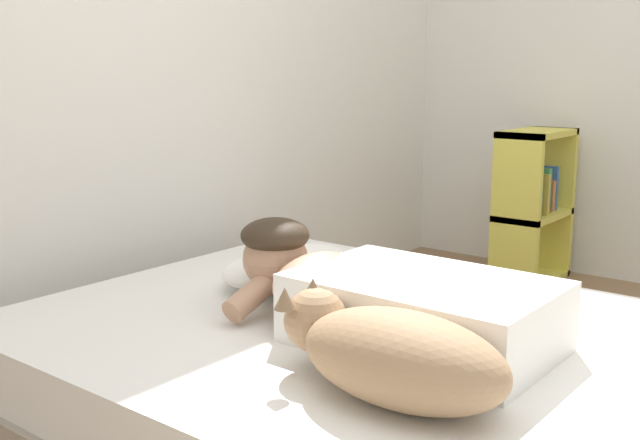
# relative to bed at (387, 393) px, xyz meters

# --- Properties ---
(back_wall) EXTENTS (4.38, 0.12, 2.50)m
(back_wall) POSITION_rel_bed_xyz_m (-0.01, 1.24, 1.08)
(back_wall) COLOR silver
(back_wall) RESTS_ON ground
(bed) EXTENTS (1.51, 2.09, 0.35)m
(bed) POSITION_rel_bed_xyz_m (0.00, 0.00, 0.00)
(bed) COLOR gray
(bed) RESTS_ON ground
(pillow) EXTENTS (0.52, 0.32, 0.11)m
(pillow) POSITION_rel_bed_xyz_m (0.20, 0.52, 0.23)
(pillow) COLOR white
(pillow) RESTS_ON bed
(person_lying) EXTENTS (0.43, 0.92, 0.27)m
(person_lying) POSITION_rel_bed_xyz_m (-0.04, 0.01, 0.28)
(person_lying) COLOR white
(person_lying) RESTS_ON bed
(dog) EXTENTS (0.26, 0.57, 0.21)m
(dog) POSITION_rel_bed_xyz_m (-0.36, -0.24, 0.28)
(dog) COLOR #9E7A56
(dog) RESTS_ON bed
(coffee_cup) EXTENTS (0.13, 0.09, 0.07)m
(coffee_cup) POSITION_rel_bed_xyz_m (0.18, 0.52, 0.21)
(coffee_cup) COLOR teal
(coffee_cup) RESTS_ON bed
(cell_phone) EXTENTS (0.07, 0.14, 0.01)m
(cell_phone) POSITION_rel_bed_xyz_m (-0.13, -0.01, 0.18)
(cell_phone) COLOR black
(cell_phone) RESTS_ON bed
(bookshelf) EXTENTS (0.45, 0.24, 0.75)m
(bookshelf) POSITION_rel_bed_xyz_m (1.86, 0.39, 0.22)
(bookshelf) COLOR #D8CC4C
(bookshelf) RESTS_ON ground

